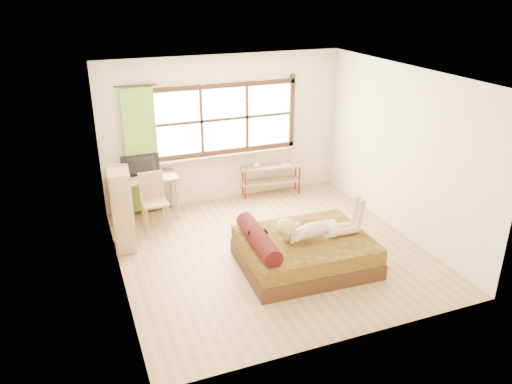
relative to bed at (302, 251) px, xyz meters
name	(u,v)px	position (x,y,z in m)	size (l,w,h in m)	color
floor	(271,250)	(-0.24, 0.58, -0.25)	(4.50, 4.50, 0.00)	#9E754C
ceiling	(273,75)	(-0.24, 0.58, 2.45)	(4.50, 4.50, 0.00)	white
wall_back	(224,130)	(-0.24, 2.83, 1.10)	(4.50, 4.50, 0.00)	silver
wall_front	(354,237)	(-0.24, -1.67, 1.10)	(4.50, 4.50, 0.00)	silver
wall_left	(113,191)	(-2.49, 0.58, 1.10)	(4.50, 4.50, 0.00)	silver
wall_right	(401,151)	(2.01, 0.58, 1.10)	(4.50, 4.50, 0.00)	silver
window	(225,121)	(-0.24, 2.80, 1.26)	(2.80, 0.16, 1.46)	#FFEDBF
curtain	(141,151)	(-1.79, 2.71, 0.90)	(0.55, 0.10, 2.20)	#529428
bed	(302,251)	(0.00, 0.00, 0.00)	(1.90, 1.55, 0.70)	#362010
woman	(317,220)	(0.20, -0.05, 0.49)	(1.29, 0.37, 0.55)	#D2A787
kitten	(256,236)	(-0.67, 0.10, 0.32)	(0.28, 0.11, 0.22)	black
desk	(143,183)	(-1.84, 2.53, 0.39)	(1.18, 0.55, 0.73)	#A17D57
monitor	(141,166)	(-1.84, 2.58, 0.67)	(0.66, 0.09, 0.38)	black
chair	(153,196)	(-1.74, 2.16, 0.26)	(0.42, 0.42, 0.92)	#A17D57
pipe_shelf	(272,173)	(0.63, 2.65, 0.18)	(1.21, 0.44, 0.67)	#A17D57
cup	(257,165)	(0.32, 2.65, 0.39)	(0.12, 0.12, 0.09)	gray
book	(281,164)	(0.82, 2.65, 0.35)	(0.16, 0.22, 0.02)	gray
bookshelf	(122,210)	(-2.32, 1.51, 0.40)	(0.36, 0.58, 1.28)	#A17D57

